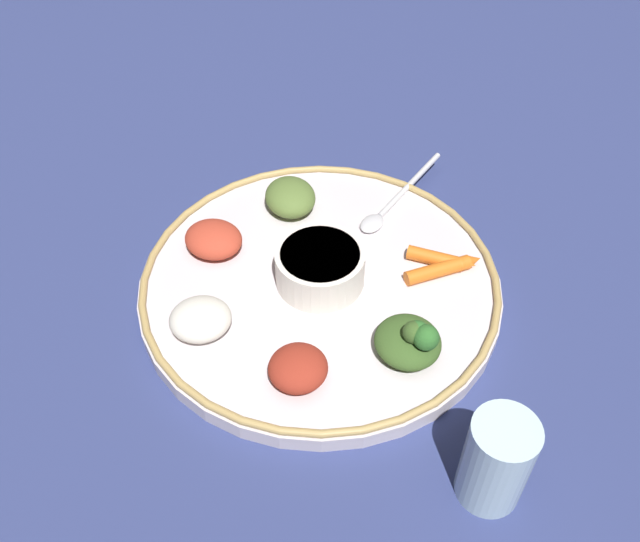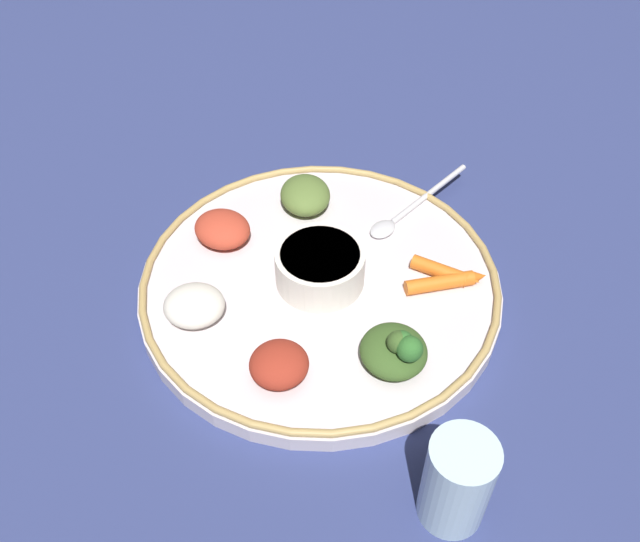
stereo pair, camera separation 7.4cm
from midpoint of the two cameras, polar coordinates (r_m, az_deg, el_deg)
The scene contains 13 objects.
ground_plane at distance 0.77m, azimuth 2.77°, elevation -1.87°, with size 2.40×2.40×0.00m, color navy.
platter at distance 0.76m, azimuth 2.79°, elevation -1.41°, with size 0.39×0.39×0.02m, color silver.
platter_rim at distance 0.75m, azimuth 2.83°, elevation -0.78°, with size 0.38×0.38×0.01m, color tan.
center_bowl at distance 0.74m, azimuth 2.88°, elevation 0.26°, with size 0.09×0.09×0.04m.
spoon at distance 0.84m, azimuth 9.47°, elevation 4.63°, with size 0.13×0.14×0.01m.
greens_pile at distance 0.68m, azimuth 9.34°, elevation -6.45°, with size 0.07×0.07×0.05m.
carrot_near_spoon at distance 0.76m, azimuth 12.83°, elevation -1.01°, with size 0.03×0.09×0.02m.
carrot_outer at distance 0.77m, azimuth 12.72°, elevation -0.05°, with size 0.05×0.07×0.02m.
mound_rice_white at distance 0.72m, azimuth -7.20°, elevation -2.94°, with size 0.06×0.06×0.03m, color silver.
mound_collards at distance 0.83m, azimuth 1.37°, elevation 6.02°, with size 0.07×0.06×0.03m, color #567033.
mound_beet at distance 0.67m, azimuth -0.11°, elevation -7.72°, with size 0.06×0.06×0.03m, color maroon.
mound_berbere_red at distance 0.79m, azimuth -5.23°, elevation 3.26°, with size 0.07×0.06×0.03m, color #B73D28.
drinking_glass at distance 0.61m, azimuth 14.48°, elevation -16.64°, with size 0.06×0.06×0.10m.
Camera 2 is at (-0.51, 0.03, 0.57)m, focal length 39.72 mm.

